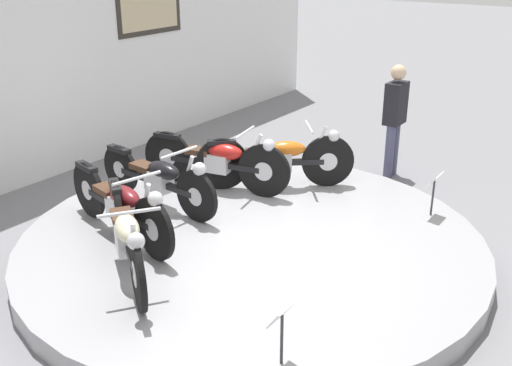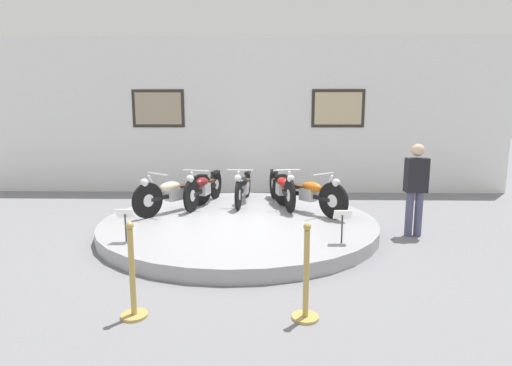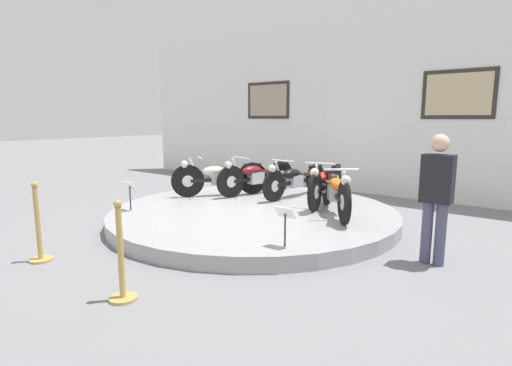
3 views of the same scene
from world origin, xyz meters
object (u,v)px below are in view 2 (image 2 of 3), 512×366
object	(u,v)px
visitor_standing	(416,185)
motorcycle_maroon	(204,187)
stanchion_post_right_of_entry	(306,287)
motorcycle_black	(243,186)
motorcycle_orange	(308,192)
info_placard_front_centre	(342,219)
stanchion_post_left_of_entry	(133,286)
info_placard_front_left	(125,218)
motorcycle_red	(282,187)
motorcycle_cream	(174,192)

from	to	relation	value
visitor_standing	motorcycle_maroon	bearing A→B (deg)	160.18
motorcycle_maroon	stanchion_post_right_of_entry	size ratio (longest dim) A/B	1.91
motorcycle_black	stanchion_post_right_of_entry	xyz separation A→B (m)	(0.90, -4.58, -0.24)
motorcycle_black	visitor_standing	bearing A→B (deg)	-27.99
motorcycle_orange	visitor_standing	xyz separation A→B (m)	(1.75, -0.80, 0.29)
motorcycle_black	info_placard_front_centre	world-z (taller)	motorcycle_black
visitor_standing	stanchion_post_left_of_entry	world-z (taller)	visitor_standing
info_placard_front_centre	stanchion_post_right_of_entry	distance (m)	1.99
motorcycle_orange	info_placard_front_left	bearing A→B (deg)	-146.69
motorcycle_red	stanchion_post_right_of_entry	distance (m)	4.36
motorcycle_orange	info_placard_front_left	xyz separation A→B (m)	(-2.92, -1.92, -0.03)
motorcycle_black	motorcycle_red	size ratio (longest dim) A/B	0.98
motorcycle_red	stanchion_post_left_of_entry	xyz separation A→B (m)	(-1.71, -4.35, -0.27)
motorcycle_red	stanchion_post_right_of_entry	xyz separation A→B (m)	(0.08, -4.35, -0.27)
motorcycle_red	stanchion_post_left_of_entry	world-z (taller)	motorcycle_red
motorcycle_cream	visitor_standing	distance (m)	4.45
motorcycle_cream	info_placard_front_left	xyz separation A→B (m)	(-0.30, -1.91, -0.03)
info_placard_front_left	info_placard_front_centre	bearing A→B (deg)	0.00
motorcycle_orange	motorcycle_maroon	bearing A→B (deg)	164.36
motorcycle_cream	stanchion_post_right_of_entry	bearing A→B (deg)	-59.60
motorcycle_maroon	info_placard_front_left	distance (m)	2.63
motorcycle_cream	stanchion_post_right_of_entry	size ratio (longest dim) A/B	1.62
motorcycle_red	motorcycle_cream	bearing A→B (deg)	-164.25
motorcycle_cream	visitor_standing	bearing A→B (deg)	-10.39
motorcycle_cream	motorcycle_maroon	xyz separation A→B (m)	(0.49, 0.60, -0.01)
motorcycle_orange	visitor_standing	world-z (taller)	visitor_standing
motorcycle_maroon	visitor_standing	distance (m)	4.14
motorcycle_maroon	stanchion_post_right_of_entry	world-z (taller)	stanchion_post_right_of_entry
visitor_standing	info_placard_front_left	bearing A→B (deg)	-166.59
motorcycle_red	info_placard_front_left	size ratio (longest dim) A/B	3.89
stanchion_post_left_of_entry	motorcycle_maroon	bearing A→B (deg)	89.02
info_placard_front_left	info_placard_front_centre	distance (m)	3.21
motorcycle_orange	info_placard_front_left	world-z (taller)	motorcycle_orange
stanchion_post_left_of_entry	stanchion_post_right_of_entry	world-z (taller)	same
motorcycle_red	visitor_standing	xyz separation A→B (m)	(2.24, -1.40, 0.29)
motorcycle_cream	info_placard_front_centre	xyz separation A→B (m)	(2.91, -1.91, -0.03)
motorcycle_orange	info_placard_front_centre	xyz separation A→B (m)	(0.30, -1.92, -0.03)
info_placard_front_centre	stanchion_post_right_of_entry	size ratio (longest dim) A/B	0.50
motorcycle_cream	info_placard_front_centre	size ratio (longest dim) A/B	3.25
motorcycle_orange	info_placard_front_centre	world-z (taller)	motorcycle_orange
motorcycle_red	info_placard_front_centre	bearing A→B (deg)	-72.61
stanchion_post_right_of_entry	motorcycle_orange	bearing A→B (deg)	83.69
info_placard_front_left	visitor_standing	distance (m)	4.81
motorcycle_maroon	stanchion_post_left_of_entry	xyz separation A→B (m)	(-0.07, -4.35, -0.26)
motorcycle_maroon	visitor_standing	bearing A→B (deg)	-19.82
stanchion_post_left_of_entry	motorcycle_red	bearing A→B (deg)	68.53
motorcycle_black	motorcycle_cream	bearing A→B (deg)	-147.56
motorcycle_maroon	stanchion_post_left_of_entry	bearing A→B (deg)	-90.98
motorcycle_cream	info_placard_front_centre	distance (m)	3.49
motorcycle_cream	motorcycle_orange	bearing A→B (deg)	0.04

